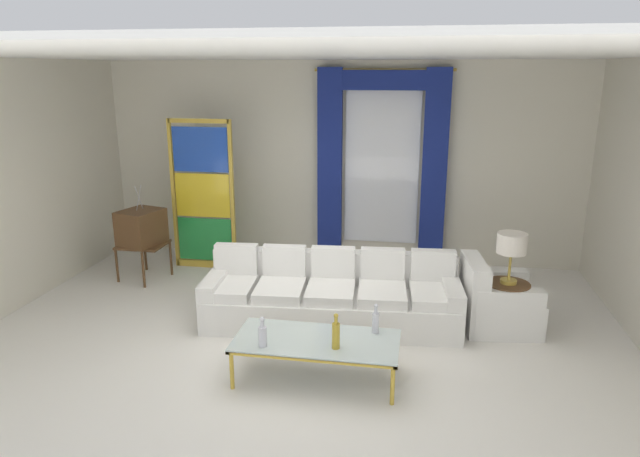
% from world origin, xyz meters
% --- Properties ---
extents(ground_plane, '(16.00, 16.00, 0.00)m').
position_xyz_m(ground_plane, '(0.00, 0.00, 0.00)').
color(ground_plane, white).
extents(wall_rear, '(8.00, 0.12, 3.00)m').
position_xyz_m(wall_rear, '(0.00, 3.06, 1.50)').
color(wall_rear, silver).
rests_on(wall_rear, ground).
extents(wall_left, '(0.12, 7.00, 3.00)m').
position_xyz_m(wall_left, '(-3.66, 0.60, 1.50)').
color(wall_left, silver).
rests_on(wall_left, ground).
extents(ceiling_slab, '(8.00, 7.60, 0.04)m').
position_xyz_m(ceiling_slab, '(0.00, 0.80, 3.02)').
color(ceiling_slab, white).
extents(curtained_window, '(2.00, 0.17, 2.70)m').
position_xyz_m(curtained_window, '(0.65, 2.89, 1.74)').
color(curtained_window, white).
rests_on(curtained_window, ground).
extents(couch_white_long, '(2.98, 1.15, 0.86)m').
position_xyz_m(couch_white_long, '(0.28, 0.62, 0.31)').
color(couch_white_long, white).
rests_on(couch_white_long, ground).
extents(coffee_table, '(1.56, 0.72, 0.41)m').
position_xyz_m(coffee_table, '(0.34, -0.68, 0.38)').
color(coffee_table, silver).
rests_on(coffee_table, ground).
extents(bottle_blue_decanter, '(0.08, 0.08, 0.29)m').
position_xyz_m(bottle_blue_decanter, '(-0.13, -0.90, 0.52)').
color(bottle_blue_decanter, silver).
rests_on(bottle_blue_decanter, coffee_table).
extents(bottle_crystal_tall, '(0.07, 0.07, 0.30)m').
position_xyz_m(bottle_crystal_tall, '(0.87, -0.44, 0.53)').
color(bottle_crystal_tall, silver).
rests_on(bottle_crystal_tall, coffee_table).
extents(bottle_amber_squat, '(0.07, 0.07, 0.34)m').
position_xyz_m(bottle_amber_squat, '(0.54, -0.83, 0.55)').
color(bottle_amber_squat, gold).
rests_on(bottle_amber_squat, coffee_table).
extents(vintage_tv, '(0.65, 0.71, 1.35)m').
position_xyz_m(vintage_tv, '(-2.56, 1.57, 0.73)').
color(vintage_tv, brown).
rests_on(vintage_tv, ground).
extents(armchair_white, '(0.91, 0.90, 0.80)m').
position_xyz_m(armchair_white, '(2.13, 0.81, 0.29)').
color(armchair_white, white).
rests_on(armchair_white, ground).
extents(stained_glass_divider, '(0.95, 0.05, 2.20)m').
position_xyz_m(stained_glass_divider, '(-1.88, 2.19, 1.06)').
color(stained_glass_divider, gold).
rests_on(stained_glass_divider, ground).
extents(peacock_figurine, '(0.44, 0.60, 0.50)m').
position_xyz_m(peacock_figurine, '(-1.36, 1.80, 0.22)').
color(peacock_figurine, beige).
rests_on(peacock_figurine, ground).
extents(round_side_table, '(0.48, 0.48, 0.59)m').
position_xyz_m(round_side_table, '(2.24, 0.67, 0.36)').
color(round_side_table, brown).
rests_on(round_side_table, ground).
extents(table_lamp_brass, '(0.32, 0.32, 0.57)m').
position_xyz_m(table_lamp_brass, '(2.24, 0.67, 1.03)').
color(table_lamp_brass, '#B29338').
rests_on(table_lamp_brass, round_side_table).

